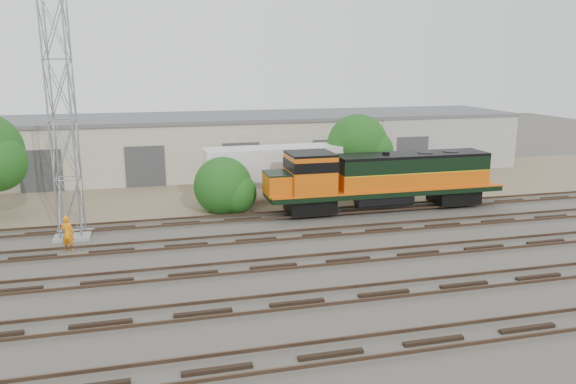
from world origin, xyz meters
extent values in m
plane|color=#47423A|center=(0.00, 0.00, 0.00)|extent=(140.00, 140.00, 0.00)
cube|color=#726047|center=(0.00, 15.00, 0.01)|extent=(80.00, 16.00, 0.02)
cube|color=black|center=(0.00, -12.00, 0.07)|extent=(80.00, 2.40, 0.14)
cube|color=#4C3828|center=(0.00, -12.75, 0.21)|extent=(80.00, 0.08, 0.14)
cube|color=#4C3828|center=(0.00, -11.25, 0.21)|extent=(80.00, 0.08, 0.14)
cube|color=black|center=(0.00, -7.50, 0.07)|extent=(80.00, 2.40, 0.14)
cube|color=#4C3828|center=(0.00, -8.25, 0.21)|extent=(80.00, 0.08, 0.14)
cube|color=#4C3828|center=(0.00, -6.75, 0.21)|extent=(80.00, 0.08, 0.14)
cube|color=black|center=(0.00, -3.00, 0.07)|extent=(80.00, 2.40, 0.14)
cube|color=#4C3828|center=(0.00, -3.75, 0.21)|extent=(80.00, 0.08, 0.14)
cube|color=#4C3828|center=(0.00, -2.25, 0.21)|extent=(80.00, 0.08, 0.14)
cube|color=black|center=(0.00, 1.50, 0.07)|extent=(80.00, 2.40, 0.14)
cube|color=#4C3828|center=(0.00, 0.75, 0.21)|extent=(80.00, 0.08, 0.14)
cube|color=#4C3828|center=(0.00, 2.25, 0.21)|extent=(80.00, 0.08, 0.14)
cube|color=black|center=(0.00, 6.00, 0.07)|extent=(80.00, 2.40, 0.14)
cube|color=#4C3828|center=(0.00, 5.25, 0.21)|extent=(80.00, 0.08, 0.14)
cube|color=#4C3828|center=(0.00, 6.75, 0.21)|extent=(80.00, 0.08, 0.14)
cube|color=beige|center=(0.00, 23.00, 2.50)|extent=(58.00, 10.00, 5.00)
cube|color=#59595B|center=(0.00, 23.00, 5.15)|extent=(58.40, 10.40, 0.30)
cube|color=#999993|center=(22.00, 17.95, 2.50)|extent=(14.00, 0.10, 5.00)
cube|color=#333335|center=(-14.00, 17.94, 1.70)|extent=(3.20, 0.12, 3.40)
cube|color=#333335|center=(-6.00, 17.94, 1.70)|extent=(3.20, 0.12, 3.40)
cube|color=#333335|center=(2.00, 17.94, 1.70)|extent=(3.20, 0.12, 3.40)
cube|color=#333335|center=(10.00, 17.94, 1.70)|extent=(3.20, 0.12, 3.40)
cube|color=#333335|center=(18.00, 17.94, 1.70)|extent=(3.20, 0.12, 3.40)
cube|color=black|center=(4.59, 6.00, 0.77)|extent=(3.13, 2.35, 0.98)
cube|color=black|center=(15.36, 6.00, 0.77)|extent=(3.13, 2.35, 0.98)
cube|color=black|center=(9.97, 6.00, 1.43)|extent=(16.64, 2.94, 0.34)
cylinder|color=black|center=(9.97, 6.00, 0.82)|extent=(4.11, 1.08, 1.08)
cube|color=#D25609|center=(11.93, 6.00, 2.19)|extent=(10.77, 2.54, 1.17)
cube|color=black|center=(11.93, 6.00, 3.27)|extent=(10.77, 2.54, 0.98)
cube|color=black|center=(11.93, 6.00, 3.85)|extent=(10.77, 2.54, 0.20)
cube|color=#D25609|center=(4.59, 6.00, 2.87)|extent=(2.94, 2.94, 2.54)
cube|color=black|center=(4.59, 6.00, 4.22)|extent=(2.94, 2.94, 0.16)
cube|color=#D25609|center=(2.34, 6.00, 2.29)|extent=(1.57, 2.35, 1.37)
cube|color=gray|center=(-10.35, 4.87, 0.10)|extent=(2.01, 2.01, 0.20)
cylinder|color=gray|center=(-10.97, 5.49, 6.92)|extent=(0.10, 0.10, 13.43)
cylinder|color=gray|center=(-9.74, 5.49, 6.92)|extent=(0.10, 0.10, 13.43)
cylinder|color=gray|center=(-10.97, 4.26, 6.92)|extent=(0.10, 0.10, 13.43)
cylinder|color=gray|center=(-9.74, 4.26, 6.92)|extent=(0.10, 0.10, 13.43)
imported|color=orange|center=(-10.30, 2.40, 0.99)|extent=(0.85, 0.71, 1.98)
cube|color=silver|center=(4.69, 10.58, 2.69)|extent=(13.28, 3.09, 2.74)
cube|color=black|center=(9.86, 10.76, 0.51)|extent=(2.52, 2.62, 1.02)
cube|color=black|center=(-0.35, 9.39, 0.66)|extent=(0.15, 0.15, 1.32)
cube|color=black|center=(-0.42, 11.42, 0.66)|extent=(0.15, 0.15, 1.32)
cube|color=navy|center=(19.99, 18.02, 0.75)|extent=(2.02, 1.96, 1.50)
cube|color=maroon|center=(16.15, 16.89, 0.70)|extent=(1.63, 1.54, 1.40)
cylinder|color=#382619|center=(-0.88, 8.64, 0.18)|extent=(0.27, 0.27, 0.37)
sphere|color=#164D16|center=(-0.88, 8.64, 1.78)|extent=(4.03, 4.03, 4.03)
sphere|color=#164D16|center=(-0.08, 8.04, 1.37)|extent=(2.82, 2.82, 2.82)
cylinder|color=#382619|center=(9.81, 10.92, 1.16)|extent=(0.27, 0.27, 2.32)
sphere|color=#164D16|center=(9.81, 10.92, 3.95)|extent=(4.65, 4.65, 4.65)
sphere|color=#164D16|center=(10.74, 10.23, 3.49)|extent=(3.25, 3.25, 3.25)
camera|label=1|loc=(-5.92, -28.98, 10.12)|focal=35.00mm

